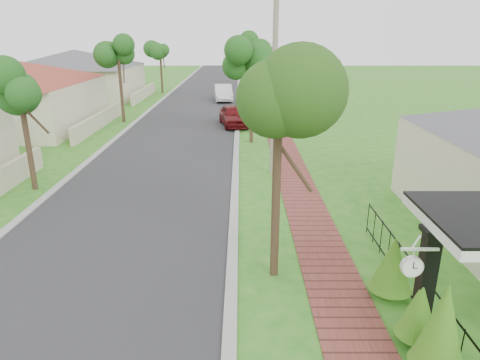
% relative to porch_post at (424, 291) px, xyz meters
% --- Properties ---
extents(ground, '(160.00, 160.00, 0.00)m').
position_rel_porch_post_xyz_m(ground, '(-4.55, 1.00, -1.12)').
color(ground, '#26761C').
rests_on(ground, ground).
extents(road, '(7.00, 120.00, 0.02)m').
position_rel_porch_post_xyz_m(road, '(-7.55, 21.00, -1.12)').
color(road, '#28282B').
rests_on(road, ground).
extents(kerb_right, '(0.30, 120.00, 0.10)m').
position_rel_porch_post_xyz_m(kerb_right, '(-3.90, 21.00, -1.12)').
color(kerb_right, '#9E9E99').
rests_on(kerb_right, ground).
extents(kerb_left, '(0.30, 120.00, 0.10)m').
position_rel_porch_post_xyz_m(kerb_left, '(-11.20, 21.00, -1.12)').
color(kerb_left, '#9E9E99').
rests_on(kerb_left, ground).
extents(sidewalk, '(1.50, 120.00, 0.03)m').
position_rel_porch_post_xyz_m(sidewalk, '(-1.30, 21.00, -1.12)').
color(sidewalk, brown).
rests_on(sidewalk, ground).
extents(porch_post, '(0.48, 0.48, 2.52)m').
position_rel_porch_post_xyz_m(porch_post, '(0.00, 0.00, 0.00)').
color(porch_post, black).
rests_on(porch_post, ground).
extents(picket_fence, '(0.03, 8.02, 1.00)m').
position_rel_porch_post_xyz_m(picket_fence, '(0.35, 1.00, -0.59)').
color(picket_fence, black).
rests_on(picket_fence, ground).
extents(street_trees, '(10.70, 37.65, 5.89)m').
position_rel_porch_post_xyz_m(street_trees, '(-7.42, 27.84, 3.42)').
color(street_trees, '#382619').
rests_on(street_trees, ground).
extents(hedge_row, '(0.90, 5.02, 2.02)m').
position_rel_porch_post_xyz_m(hedge_row, '(-0.10, -0.67, -0.30)').
color(hedge_row, '#2D6915').
rests_on(hedge_row, ground).
extents(far_house_grey, '(15.56, 15.56, 4.60)m').
position_rel_porch_post_xyz_m(far_house_grey, '(-19.52, 35.00, 1.22)').
color(far_house_grey, beige).
rests_on(far_house_grey, ground).
extents(parked_car_red, '(2.38, 4.35, 1.40)m').
position_rel_porch_post_xyz_m(parked_car_red, '(-4.15, 21.67, -0.42)').
color(parked_car_red, '#610E11').
rests_on(parked_car_red, ground).
extents(parked_car_white, '(1.97, 4.61, 1.48)m').
position_rel_porch_post_xyz_m(parked_car_white, '(-5.30, 33.33, -0.38)').
color(parked_car_white, white).
rests_on(parked_car_white, ground).
extents(near_tree, '(1.99, 1.99, 5.10)m').
position_rel_porch_post_xyz_m(near_tree, '(-2.80, 2.50, 2.94)').
color(near_tree, '#382619').
rests_on(near_tree, ground).
extents(utility_pole, '(1.20, 0.24, 8.28)m').
position_rel_porch_post_xyz_m(utility_pole, '(-2.25, 11.00, 3.08)').
color(utility_pole, gray).
rests_on(utility_pole, ground).
extents(station_clock, '(0.69, 0.13, 0.59)m').
position_rel_porch_post_xyz_m(station_clock, '(-0.49, -0.40, 0.83)').
color(station_clock, white).
rests_on(station_clock, ground).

